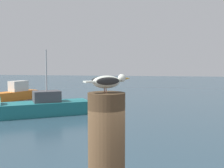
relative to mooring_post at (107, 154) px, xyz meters
name	(u,v)px	position (x,y,z in m)	size (l,w,h in m)	color
mooring_post	(107,154)	(0.00, 0.00, 0.00)	(0.30, 0.30, 0.99)	#4C3823
seagull	(107,81)	(0.01, 0.00, 0.58)	(0.35, 0.26, 0.14)	tan
boat_orange	(12,94)	(-10.91, 17.14, -1.64)	(2.64, 4.43, 1.59)	orange
boat_teal	(27,108)	(-6.67, 11.45, -1.69)	(5.98, 4.63, 3.94)	#1E7075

